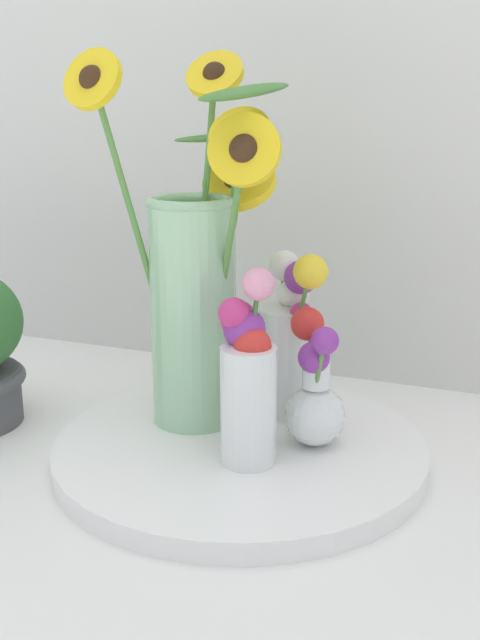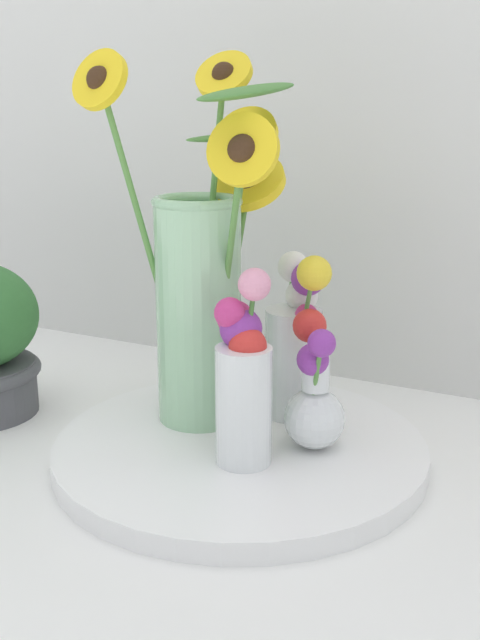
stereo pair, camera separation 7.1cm
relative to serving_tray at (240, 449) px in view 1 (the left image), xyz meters
The scene contains 6 objects.
ground_plane 0.09m from the serving_tray, 83.93° to the right, with size 6.00×6.00×0.00m, color white.
serving_tray is the anchor object (origin of this frame).
mason_jar_sunflowers 0.20m from the serving_tray, 149.03° to the left, with size 0.25×0.20×0.42m.
vase_small_center 0.12m from the serving_tray, 60.19° to the right, with size 0.07×0.06×0.20m.
vase_bulb_right 0.11m from the serving_tray, 15.59° to the left, with size 0.07×0.08×0.14m.
vase_small_back 0.14m from the serving_tray, 75.12° to the left, with size 0.09×0.10×0.20m.
Camera 1 is at (0.26, -0.61, 0.38)m, focal length 42.00 mm.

